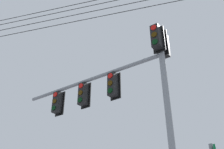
% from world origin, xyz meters
% --- Properties ---
extents(signal_mast_assembly, '(5.79, 3.92, 7.53)m').
position_xyz_m(signal_mast_assembly, '(1.82, -0.67, 5.50)').
color(signal_mast_assembly, gray).
rests_on(signal_mast_assembly, ground).
extents(overhead_wire_span, '(26.74, 5.90, 1.67)m').
position_xyz_m(overhead_wire_span, '(1.71, -0.09, 9.19)').
color(overhead_wire_span, black).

